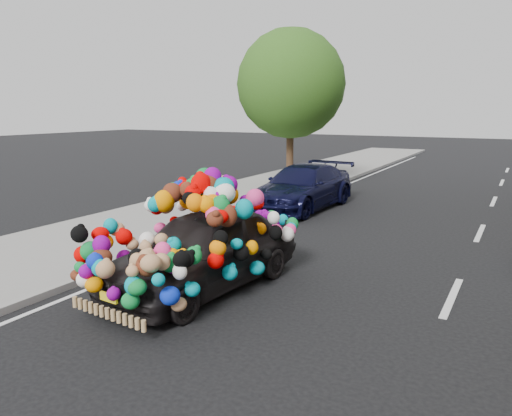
% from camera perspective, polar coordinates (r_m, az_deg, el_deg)
% --- Properties ---
extents(ground, '(100.00, 100.00, 0.00)m').
position_cam_1_polar(ground, '(10.06, 0.62, -6.57)').
color(ground, black).
rests_on(ground, ground).
extents(sidewalk, '(4.00, 60.00, 0.12)m').
position_cam_1_polar(sidewalk, '(12.57, -16.97, -3.14)').
color(sidewalk, gray).
rests_on(sidewalk, ground).
extents(kerb, '(0.15, 60.00, 0.13)m').
position_cam_1_polar(kerb, '(11.29, -10.00, -4.41)').
color(kerb, gray).
rests_on(kerb, ground).
extents(lane_markings, '(6.00, 50.00, 0.01)m').
position_cam_1_polar(lane_markings, '(9.04, 21.49, -9.45)').
color(lane_markings, silver).
rests_on(lane_markings, ground).
extents(tree_near_sidewalk, '(4.20, 4.20, 6.13)m').
position_cam_1_polar(tree_near_sidewalk, '(19.80, 3.99, 13.96)').
color(tree_near_sidewalk, '#332114').
rests_on(tree_near_sidewalk, ground).
extents(plush_art_car, '(2.43, 4.44, 2.03)m').
position_cam_1_polar(plush_art_car, '(8.60, -5.99, -2.56)').
color(plush_art_car, black).
rests_on(plush_art_car, ground).
extents(navy_sedan, '(2.17, 4.78, 1.36)m').
position_cam_1_polar(navy_sedan, '(15.68, 5.32, 2.40)').
color(navy_sedan, black).
rests_on(navy_sedan, ground).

